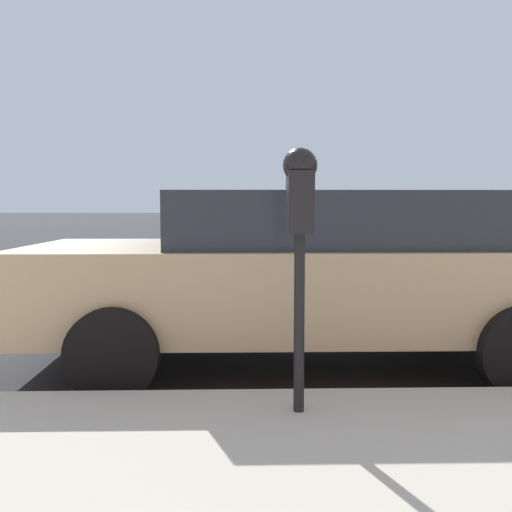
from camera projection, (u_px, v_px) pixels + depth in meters
name	position (u px, v px, depth m)	size (l,w,h in m)	color
ground_plane	(359.00, 338.00, 6.00)	(220.00, 220.00, 0.00)	#2B2B2D
parking_meter	(300.00, 212.00, 3.27)	(0.21, 0.19, 1.47)	black
car_tan	(310.00, 272.00, 5.01)	(2.14, 4.55, 1.43)	tan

